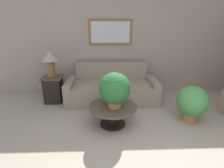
{
  "coord_description": "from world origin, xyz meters",
  "views": [
    {
      "loc": [
        -0.68,
        -1.3,
        1.86
      ],
      "look_at": [
        -0.55,
        2.27,
        0.59
      ],
      "focal_mm": 28.0,
      "sensor_mm": 36.0,
      "label": 1
    }
  ],
  "objects": [
    {
      "name": "coffee_table",
      "position": [
        -0.56,
        1.61,
        0.29
      ],
      "size": [
        0.88,
        0.88,
        0.4
      ],
      "color": "black",
      "rests_on": "ground_plane"
    },
    {
      "name": "side_table",
      "position": [
        -1.96,
        2.71,
        0.32
      ],
      "size": [
        0.47,
        0.47,
        0.64
      ],
      "color": "black",
      "rests_on": "ground_plane"
    },
    {
      "name": "potted_plant_floor",
      "position": [
        0.97,
        1.69,
        0.41
      ],
      "size": [
        0.59,
        0.59,
        0.73
      ],
      "color": "#9E6B42",
      "rests_on": "ground_plane"
    },
    {
      "name": "couch_main",
      "position": [
        -0.54,
        2.77,
        0.28
      ],
      "size": [
        2.2,
        0.97,
        0.89
      ],
      "color": "gray",
      "rests_on": "ground_plane"
    },
    {
      "name": "potted_plant_on_table",
      "position": [
        -0.53,
        1.56,
        0.75
      ],
      "size": [
        0.56,
        0.56,
        0.65
      ],
      "color": "#9E6B42",
      "rests_on": "coffee_table"
    },
    {
      "name": "wall_back",
      "position": [
        -0.01,
        3.33,
        1.31
      ],
      "size": [
        7.67,
        0.09,
        2.6
      ],
      "color": "gray",
      "rests_on": "ground_plane"
    },
    {
      "name": "table_lamp",
      "position": [
        -1.96,
        2.71,
        1.05
      ],
      "size": [
        0.38,
        0.38,
        0.61
      ],
      "color": "brown",
      "rests_on": "side_table"
    }
  ]
}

